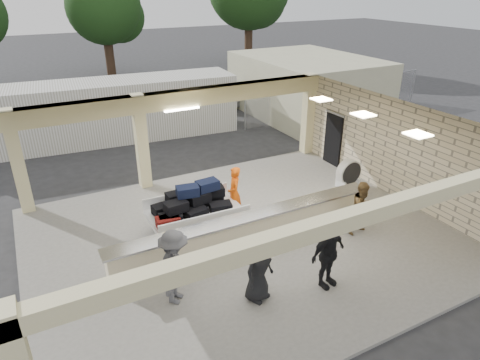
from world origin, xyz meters
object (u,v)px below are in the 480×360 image
drum_fan (349,172)px  car_white_b (310,82)px  passenger_b (328,254)px  container_white (100,111)px  car_white_a (249,90)px  baggage_handler (234,193)px  car_dark (212,94)px  passenger_c (175,267)px  passenger_d (258,268)px  luggage_cart (193,208)px  baggage_counter (249,230)px  passenger_a (362,208)px

drum_fan → car_white_b: (7.52, 12.61, 0.10)m
passenger_b → car_white_b: size_ratio=0.38×
container_white → passenger_b: bearing=-74.7°
car_white_a → container_white: size_ratio=0.43×
passenger_b → container_white: bearing=90.6°
drum_fan → baggage_handler: bearing=178.5°
drum_fan → car_dark: car_dark is taller
passenger_b → passenger_c: size_ratio=0.97×
passenger_d → drum_fan: bearing=9.7°
passenger_d → car_white_b: (13.51, 16.36, -0.20)m
passenger_b → passenger_c: passenger_c is taller
car_white_b → car_dark: (-7.11, 0.40, -0.07)m
luggage_cart → container_white: 10.12m
car_dark → car_white_a: bearing=-79.5°
passenger_c → container_white: 12.70m
luggage_cart → baggage_handler: size_ratio=1.61×
passenger_c → passenger_d: 1.94m
car_dark → luggage_cart: bearing=178.8°
luggage_cart → passenger_d: bearing=-84.0°
luggage_cart → container_white: bearing=95.2°
car_white_b → passenger_c: bearing=161.5°
drum_fan → passenger_b: bearing=-138.1°
baggage_counter → drum_fan: drum_fan is taller
baggage_counter → car_white_b: 19.05m
baggage_handler → container_white: 10.03m
passenger_c → car_white_a: (10.41, 15.33, -0.26)m
passenger_a → baggage_handler: bearing=130.6°
baggage_handler → passenger_a: bearing=66.1°
car_dark → baggage_handler: bearing=-176.2°
car_white_a → car_white_b: bearing=-85.2°
passenger_a → passenger_d: size_ratio=0.95×
passenger_c → car_white_a: 18.53m
container_white → passenger_d: bearing=-81.6°
baggage_counter → passenger_c: passenger_c is taller
baggage_counter → passenger_c: size_ratio=4.30×
passenger_b → container_white: (-2.59, 13.86, 0.37)m
car_dark → drum_fan: bearing=-156.6°
car_white_b → car_dark: car_white_b is taller
baggage_counter → car_white_b: car_white_b is taller
passenger_b → car_white_a: 17.92m
luggage_cart → passenger_d: passenger_d is taller
baggage_counter → drum_fan: size_ratio=7.71×
baggage_handler → car_dark: baggage_handler is taller
baggage_counter → car_white_a: (7.75, 14.09, 0.21)m
passenger_c → car_white_a: passenger_c is taller
drum_fan → passenger_a: bearing=-126.5°
baggage_counter → passenger_c: (-2.66, -1.24, 0.47)m
car_white_a → passenger_d: bearing=154.3°
baggage_counter → passenger_c: bearing=-155.0°
baggage_counter → car_dark: 15.68m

